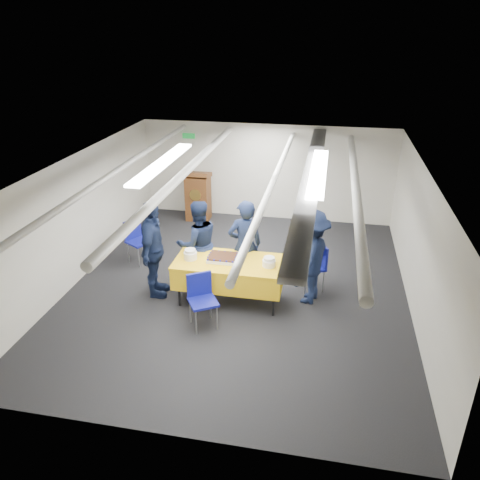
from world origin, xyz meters
name	(u,v)px	position (x,y,z in m)	size (l,w,h in m)	color
ground	(238,287)	(0.00, 0.00, 0.00)	(7.00, 7.00, 0.00)	black
room_shell	(248,186)	(0.09, 0.41, 1.81)	(6.00, 7.00, 2.30)	silver
serving_table	(229,272)	(-0.06, -0.47, 0.56)	(1.85, 0.91, 0.77)	black
sheet_cake	(223,258)	(-0.18, -0.45, 0.81)	(0.50, 0.38, 0.09)	white
plate_stack_left	(190,255)	(-0.72, -0.52, 0.85)	(0.22, 0.22, 0.18)	white
plate_stack_right	(269,262)	(0.62, -0.52, 0.84)	(0.22, 0.22, 0.16)	white
podium	(198,195)	(-1.60, 3.05, 0.61)	(0.62, 0.53, 1.25)	brown
chair_near	(201,295)	(-0.35, -1.23, 0.53)	(0.58, 0.58, 0.87)	gray
chair_right	(316,262)	(1.38, 0.23, 0.53)	(0.56, 0.56, 0.87)	gray
chair_left	(136,237)	(-2.21, 0.65, 0.53)	(0.58, 0.58, 0.87)	gray
sailor_a	(245,245)	(0.11, 0.03, 0.84)	(0.62, 0.40, 1.69)	black
sailor_b	(198,244)	(-0.74, 0.01, 0.81)	(0.79, 0.61, 1.62)	black
sailor_c	(153,250)	(-1.39, -0.52, 0.88)	(1.03, 0.43, 1.75)	black
sailor_d	(311,257)	(1.28, -0.19, 0.83)	(1.08, 0.62, 1.67)	black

